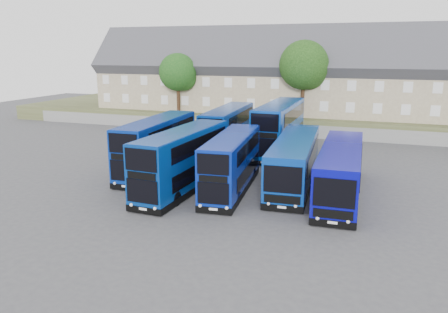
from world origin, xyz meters
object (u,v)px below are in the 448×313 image
tree_west (179,74)px  tree_mid (305,67)px  dd_front_mid (183,161)px  dd_front_left (157,147)px  coach_east_a (294,162)px

tree_west → tree_mid: size_ratio=0.83×
tree_mid → dd_front_mid: bearing=-100.8°
tree_mid → dd_front_left: bearing=-112.9°
dd_front_mid → tree_west: bearing=118.1°
dd_front_left → tree_mid: size_ratio=1.22×
dd_front_mid → tree_west: (-11.33, 23.88, 4.90)m
dd_front_left → tree_mid: tree_mid is taller
coach_east_a → tree_west: 27.71m
dd_front_left → tree_mid: 23.17m
dd_front_mid → tree_west: 26.89m
dd_front_left → dd_front_mid: size_ratio=1.01×
tree_west → dd_front_mid: bearing=-64.6°
tree_west → dd_front_left: bearing=-70.1°
coach_east_a → tree_mid: 21.39m
dd_front_left → coach_east_a: (11.42, 0.38, -0.44)m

